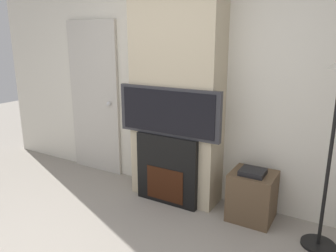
{
  "coord_description": "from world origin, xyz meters",
  "views": [
    {
      "loc": [
        1.69,
        -1.24,
        1.77
      ],
      "look_at": [
        0.0,
        1.64,
        0.88
      ],
      "focal_mm": 35.0,
      "sensor_mm": 36.0,
      "label": 1
    }
  ],
  "objects": [
    {
      "name": "television",
      "position": [
        0.0,
        1.64,
        1.04
      ],
      "size": [
        1.18,
        0.07,
        0.52
      ],
      "color": "#2D2D33",
      "rests_on": "fireplace"
    },
    {
      "name": "floor_lamp",
      "position": [
        1.56,
        1.61,
        1.02
      ],
      "size": [
        0.29,
        0.29,
        1.65
      ],
      "color": "black",
      "rests_on": "ground_plane"
    },
    {
      "name": "entry_door",
      "position": [
        -1.34,
        1.97,
        1.0
      ],
      "size": [
        0.8,
        0.09,
        2.01
      ],
      "color": "#BCB7AD",
      "rests_on": "ground_plane"
    },
    {
      "name": "fireplace",
      "position": [
        0.0,
        1.64,
        0.39
      ],
      "size": [
        0.73,
        0.15,
        0.78
      ],
      "color": "black",
      "rests_on": "ground_plane"
    },
    {
      "name": "media_stand",
      "position": [
        0.91,
        1.76,
        0.26
      ],
      "size": [
        0.43,
        0.4,
        0.55
      ],
      "color": "brown",
      "rests_on": "ground_plane"
    },
    {
      "name": "wall_back",
      "position": [
        0.0,
        2.03,
        1.35
      ],
      "size": [
        6.0,
        0.06,
        2.7
      ],
      "color": "silver",
      "rests_on": "ground_plane"
    },
    {
      "name": "chimney_breast",
      "position": [
        0.0,
        1.82,
        1.35
      ],
      "size": [
        1.0,
        0.36,
        2.7
      ],
      "color": "#BCAD8E",
      "rests_on": "ground_plane"
    }
  ]
}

